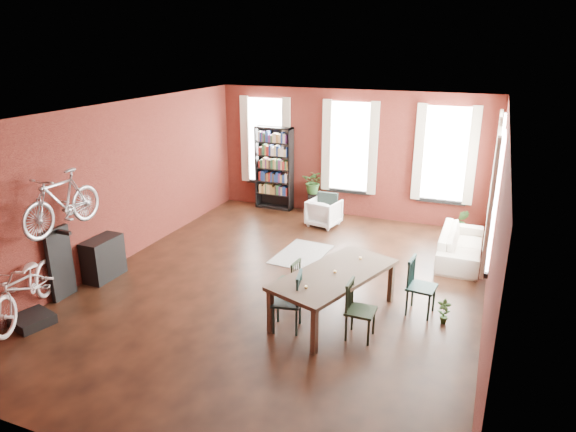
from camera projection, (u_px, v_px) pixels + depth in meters
The scene contains 19 objects.
room at pixel (307, 168), 9.23m from camera, with size 9.00×9.04×3.22m.
dining_table at pixel (334, 294), 8.36m from camera, with size 1.03×2.28×0.78m, color #47372A.
dining_chair_a at pixel (287, 301), 7.95m from camera, with size 0.44×0.44×0.96m, color #193735.
dining_chair_b at pixel (287, 282), 8.74m from camera, with size 0.38×0.38×0.82m, color #1E2E1B.
dining_chair_c at pixel (361, 311), 7.71m from camera, with size 0.42×0.42×0.92m, color black.
dining_chair_d at pixel (422, 287), 8.41m from camera, with size 0.44×0.44×0.96m, color #183633.
bookshelf at pixel (274, 168), 13.60m from camera, with size 1.00×0.32×2.20m, color black.
white_armchair at pixel (324, 211), 12.52m from camera, with size 0.70×0.66×0.72m, color silver.
cream_sofa at pixel (462, 240), 10.57m from camera, with size 2.08×0.61×0.81m, color beige.
striped_rug at pixel (301, 254), 10.91m from camera, with size 0.93×1.49×0.01m, color black.
bike_trainer at pixel (32, 320), 8.19m from camera, with size 0.55×0.55×0.16m, color black.
bike_wall_rack at pixel (60, 263), 8.89m from camera, with size 0.16×0.60×1.30m, color black.
console_table at pixel (103, 258), 9.72m from camera, with size 0.40×0.80×0.80m, color black.
plant_stand at pixel (314, 203), 13.47m from camera, with size 0.27×0.27×0.54m, color black.
plant_by_sofa at pixel (460, 228), 12.09m from camera, with size 0.32×0.58×0.26m, color #2B5220.
plant_small at pixel (443, 319), 8.23m from camera, with size 0.22×0.41×0.15m, color #326227.
bicycle_floor at pixel (20, 259), 7.87m from camera, with size 0.67×1.02×1.93m, color beige.
bicycle_hung at pixel (59, 182), 8.32m from camera, with size 0.47×1.00×1.66m, color #A5A8AD.
plant_on_stand at pixel (314, 184), 13.27m from camera, with size 0.56×0.62×0.48m, color #2A5622.
Camera 1 is at (3.33, -7.86, 4.30)m, focal length 32.00 mm.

